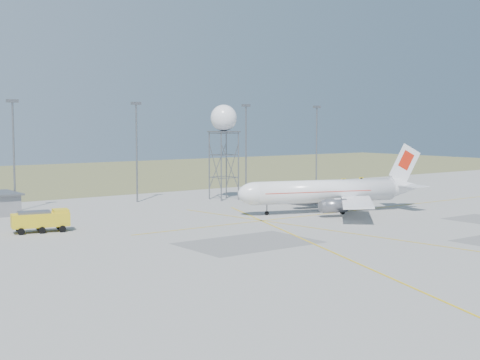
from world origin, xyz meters
TOP-DOWN VIEW (x-y plane):
  - ground at (0.00, 0.00)m, footprint 400.00×400.00m
  - grass_strip at (0.00, 140.00)m, footprint 400.00×120.00m
  - mast_a at (-35.00, 66.00)m, footprint 2.20×0.50m
  - mast_b at (-10.00, 66.00)m, footprint 2.20×0.50m
  - mast_c at (18.00, 66.00)m, footprint 2.20×0.50m
  - mast_d at (40.00, 66.00)m, footprint 2.20×0.50m
  - taxi_sign_near at (55.60, 72.00)m, footprint 1.60×0.17m
  - taxi_sign_far at (62.60, 72.00)m, footprint 1.60×0.17m
  - airliner_main at (10.42, 31.14)m, footprint 35.53×33.54m
  - radar_tower at (6.94, 59.13)m, footprint 5.54×5.54m
  - fire_truck at (-39.28, 40.46)m, footprint 8.68×4.69m

SIDE VIEW (x-z plane):
  - ground at x=0.00m, z-range 0.00..0.00m
  - grass_strip at x=0.00m, z-range 0.00..0.03m
  - taxi_sign_near at x=55.60m, z-range 0.29..1.49m
  - taxi_sign_far at x=62.60m, z-range 0.29..1.49m
  - fire_truck at x=-39.28m, z-range -0.07..3.25m
  - airliner_main at x=10.42m, z-range -2.39..9.97m
  - radar_tower at x=6.94m, z-range 1.22..21.28m
  - mast_a at x=-35.00m, z-range 1.82..22.32m
  - mast_b at x=-10.00m, z-range 1.82..22.32m
  - mast_c at x=18.00m, z-range 1.82..22.32m
  - mast_d at x=40.00m, z-range 1.82..22.32m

